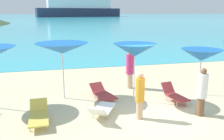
% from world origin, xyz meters
% --- Properties ---
extents(ground_plane, '(50.00, 100.00, 0.30)m').
position_xyz_m(ground_plane, '(0.00, 10.00, -0.15)').
color(ground_plane, beige).
extents(ocean_water, '(650.00, 440.00, 0.02)m').
position_xyz_m(ocean_water, '(0.00, 228.12, 0.01)').
color(ocean_water, '#38B7CC').
rests_on(ocean_water, ground_plane).
extents(umbrella_2, '(2.21, 2.21, 2.39)m').
position_xyz_m(umbrella_2, '(-3.03, 2.63, 2.17)').
color(umbrella_2, silver).
rests_on(umbrella_2, ground_plane).
extents(umbrella_3, '(1.72, 1.72, 2.40)m').
position_xyz_m(umbrella_3, '(-0.23, 1.63, 2.14)').
color(umbrella_3, silver).
rests_on(umbrella_3, ground_plane).
extents(umbrella_4, '(1.87, 1.87, 2.05)m').
position_xyz_m(umbrella_4, '(2.87, 1.77, 1.79)').
color(umbrella_4, silver).
rests_on(umbrella_4, ground_plane).
extents(lounge_chair_1, '(1.30, 1.70, 0.62)m').
position_xyz_m(lounge_chair_1, '(-1.82, 0.42, 0.28)').
color(lounge_chair_1, white).
rests_on(lounge_chair_1, ground_plane).
extents(lounge_chair_3, '(1.01, 1.64, 0.53)m').
position_xyz_m(lounge_chair_3, '(-1.43, 2.24, 0.23)').
color(lounge_chair_3, '#A53333').
rests_on(lounge_chair_3, ground_plane).
extents(lounge_chair_6, '(0.67, 1.53, 0.63)m').
position_xyz_m(lounge_chair_6, '(-3.97, 0.44, 0.27)').
color(lounge_chair_6, '#D8BF4C').
rests_on(lounge_chair_6, ground_plane).
extents(lounge_chair_7, '(0.72, 1.44, 0.68)m').
position_xyz_m(lounge_chair_7, '(1.36, 1.18, 0.32)').
color(lounge_chair_7, '#A53333').
rests_on(lounge_chair_7, ground_plane).
extents(beachgoer_2, '(0.36, 0.36, 1.74)m').
position_xyz_m(beachgoer_2, '(1.63, -0.28, 0.91)').
color(beachgoer_2, brown).
rests_on(beachgoer_2, ground_plane).
extents(beachgoer_3, '(0.31, 0.31, 1.66)m').
position_xyz_m(beachgoer_3, '(-0.58, -0.05, 0.88)').
color(beachgoer_3, '#DBAA84').
rests_on(beachgoer_3, ground_plane).
extents(beachgoer_4, '(0.38, 0.38, 1.88)m').
position_xyz_m(beachgoer_4, '(0.14, 3.38, 0.99)').
color(beachgoer_4, '#DBAA84').
rests_on(beachgoer_4, ground_plane).
extents(cruise_ship, '(64.51, 22.66, 21.95)m').
position_xyz_m(cruise_ship, '(16.71, 181.01, 8.44)').
color(cruise_ship, '#262D47').
rests_on(cruise_ship, ocean_water).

